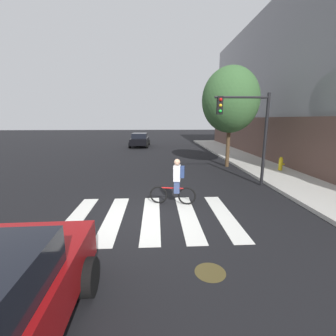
% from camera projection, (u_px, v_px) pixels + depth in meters
% --- Properties ---
extents(ground_plane, '(120.00, 120.00, 0.00)m').
position_uv_depth(ground_plane, '(148.00, 217.00, 7.35)').
color(ground_plane, black).
extents(crosswalk_stripes, '(5.28, 3.57, 0.01)m').
position_uv_depth(crosswalk_stripes, '(151.00, 217.00, 7.36)').
color(crosswalk_stripes, silver).
rests_on(crosswalk_stripes, ground).
extents(manhole_cover, '(0.64, 0.64, 0.01)m').
position_uv_depth(manhole_cover, '(210.00, 272.00, 4.71)').
color(manhole_cover, '#473D1E').
rests_on(manhole_cover, ground).
extents(sedan_mid, '(2.20, 4.47, 1.52)m').
position_uv_depth(sedan_mid, '(140.00, 140.00, 25.82)').
color(sedan_mid, black).
rests_on(sedan_mid, ground).
extents(cyclist, '(1.69, 0.41, 1.69)m').
position_uv_depth(cyclist, '(176.00, 182.00, 8.30)').
color(cyclist, black).
rests_on(cyclist, ground).
extents(traffic_light_near, '(2.47, 0.28, 4.20)m').
position_uv_depth(traffic_light_near, '(248.00, 124.00, 10.25)').
color(traffic_light_near, black).
rests_on(traffic_light_near, ground).
extents(fire_hydrant, '(0.33, 0.22, 0.78)m').
position_uv_depth(fire_hydrant, '(281.00, 164.00, 13.32)').
color(fire_hydrant, gold).
rests_on(fire_hydrant, sidewalk).
extents(street_tree_near, '(3.52, 3.52, 6.25)m').
position_uv_depth(street_tree_near, '(230.00, 100.00, 14.29)').
color(street_tree_near, '#4C3823').
rests_on(street_tree_near, ground).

